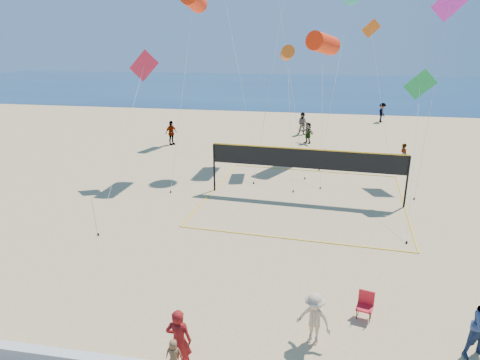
# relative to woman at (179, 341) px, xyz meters

# --- Properties ---
(ground) EXTENTS (120.00, 120.00, 0.00)m
(ground) POSITION_rel_woman_xyz_m (1.59, 2.41, -0.89)
(ground) COLOR tan
(ground) RESTS_ON ground
(ocean) EXTENTS (140.00, 50.00, 0.03)m
(ocean) POSITION_rel_woman_xyz_m (1.59, 64.41, -0.88)
(ocean) COLOR navy
(ocean) RESTS_ON ground
(woman) EXTENTS (0.67, 0.46, 1.79)m
(woman) POSITION_rel_woman_xyz_m (0.00, 0.00, 0.00)
(woman) COLOR maroon
(woman) RESTS_ON ground
(toddler) EXTENTS (0.43, 0.32, 0.80)m
(toddler) POSITION_rel_woman_xyz_m (0.07, -0.61, 0.11)
(toddler) COLOR brown
(toddler) RESTS_ON seawall
(bystander_b) EXTENTS (1.14, 0.91, 1.54)m
(bystander_b) POSITION_rel_woman_xyz_m (3.30, 1.65, -0.12)
(bystander_b) COLOR tan
(bystander_b) RESTS_ON ground
(far_person_0) EXTENTS (0.95, 1.19, 1.88)m
(far_person_0) POSITION_rel_woman_xyz_m (-8.03, 22.80, 0.05)
(far_person_0) COLOR gray
(far_person_0) RESTS_ON ground
(far_person_1) EXTENTS (1.38, 1.47, 1.65)m
(far_person_1) POSITION_rel_woman_xyz_m (2.43, 25.20, -0.07)
(far_person_1) COLOR gray
(far_person_1) RESTS_ON ground
(far_person_2) EXTENTS (0.59, 0.69, 1.61)m
(far_person_2) POSITION_rel_woman_xyz_m (8.67, 19.51, -0.09)
(far_person_2) COLOR gray
(far_person_2) RESTS_ON ground
(far_person_3) EXTENTS (0.99, 0.80, 1.93)m
(far_person_3) POSITION_rel_woman_xyz_m (1.91, 28.17, 0.07)
(far_person_3) COLOR gray
(far_person_3) RESTS_ON ground
(far_person_4) EXTENTS (0.90, 1.32, 1.89)m
(far_person_4) POSITION_rel_woman_xyz_m (9.35, 35.35, 0.05)
(far_person_4) COLOR gray
(far_person_4) RESTS_ON ground
(camp_chair) EXTENTS (0.56, 0.66, 0.96)m
(camp_chair) POSITION_rel_woman_xyz_m (4.81, 3.05, -0.41)
(camp_chair) COLOR red
(camp_chair) RESTS_ON ground
(volleyball_net) EXTENTS (10.73, 10.59, 2.69)m
(volleyball_net) POSITION_rel_woman_xyz_m (2.65, 12.85, 0.98)
(volleyball_net) COLOR black
(volleyball_net) RESTS_ON ground
(kite_0) EXTENTS (1.06, 5.90, 10.71)m
(kite_0) POSITION_rel_woman_xyz_m (-4.22, 17.02, 9.14)
(kite_0) COLOR #FB2E09
(kite_0) RESTS_ON ground
(kite_2) EXTENTS (1.51, 6.05, 7.62)m
(kite_2) POSITION_rel_woman_xyz_m (1.07, 18.71, 6.21)
(kite_2) COLOR #DA5D16
(kite_2) RESTS_ON ground
(kite_3) EXTENTS (1.79, 8.08, 7.41)m
(kite_3) POSITION_rel_woman_xyz_m (-6.49, 14.32, 5.32)
(kite_3) COLOR red
(kite_3) RESTS_ON ground
(kite_4) EXTENTS (1.75, 6.04, 6.61)m
(kite_4) POSITION_rel_woman_xyz_m (7.89, 13.80, 4.62)
(kite_4) COLOR green
(kite_4) RESTS_ON ground
(kite_5) EXTENTS (2.64, 5.96, 10.83)m
(kite_5) POSITION_rel_woman_xyz_m (9.93, 18.84, 8.54)
(kite_5) COLOR #F330C4
(kite_5) RESTS_ON ground
(kite_9) EXTENTS (2.28, 4.61, 9.36)m
(kite_9) POSITION_rel_woman_xyz_m (6.83, 26.79, 7.15)
(kite_9) COLOR #DA5D16
(kite_9) RESTS_ON ground
(kite_10) EXTENTS (2.30, 7.86, 8.42)m
(kite_10) POSITION_rel_woman_xyz_m (3.20, 20.75, 6.74)
(kite_10) COLOR #FB2E09
(kite_10) RESTS_ON ground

